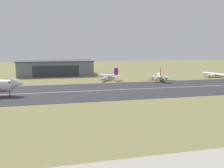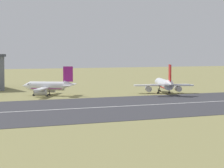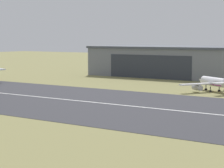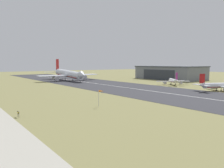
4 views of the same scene
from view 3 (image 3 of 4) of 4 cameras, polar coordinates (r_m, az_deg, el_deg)
The scene contains 2 objects.
hangar_building at distance 187.74m, azimuth 7.29°, elevation 3.03°, with size 60.97×34.33×12.54m.
airplane_parked_centre at distance 134.43m, azimuth 13.31°, elevation 0.23°, with size 17.20×20.85×8.92m.
Camera 3 is at (29.32, 16.58, 16.29)m, focal length 70.00 mm.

